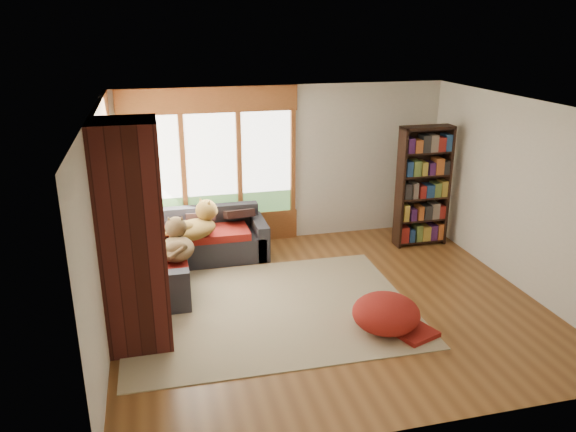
{
  "coord_description": "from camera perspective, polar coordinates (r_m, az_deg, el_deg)",
  "views": [
    {
      "loc": [
        -2.12,
        -6.34,
        3.56
      ],
      "look_at": [
        -0.32,
        0.92,
        0.95
      ],
      "focal_mm": 35.0,
      "sensor_mm": 36.0,
      "label": 1
    }
  ],
  "objects": [
    {
      "name": "dog_tan",
      "position": [
        8.38,
        -9.37,
        -0.47
      ],
      "size": [
        0.95,
        0.89,
        0.46
      ],
      "rotation": [
        0.0,
        0.0,
        0.64
      ],
      "color": "brown",
      "rests_on": "sectional_sofa"
    },
    {
      "name": "sectional_sofa",
      "position": [
        8.68,
        -11.81,
        -3.25
      ],
      "size": [
        2.2,
        2.2,
        0.8
      ],
      "rotation": [
        0.0,
        0.0,
        0.04
      ],
      "color": "#27272B",
      "rests_on": "ground"
    },
    {
      "name": "brick_chimney",
      "position": [
        6.41,
        -15.52,
        -2.15
      ],
      "size": [
        0.7,
        0.7,
        2.6
      ],
      "primitive_type": "cube",
      "color": "#471914",
      "rests_on": "ground"
    },
    {
      "name": "dog_brindle",
      "position": [
        7.78,
        -11.29,
        -2.33
      ],
      "size": [
        0.53,
        0.81,
        0.43
      ],
      "rotation": [
        0.0,
        0.0,
        1.5
      ],
      "color": "#3D2D1F",
      "rests_on": "sectional_sofa"
    },
    {
      "name": "windows_left",
      "position": [
        7.88,
        -17.72,
        2.02
      ],
      "size": [
        0.1,
        2.62,
        1.9
      ],
      "color": "#985326",
      "rests_on": "wall_left"
    },
    {
      "name": "throw_pillows",
      "position": [
        8.57,
        -11.45,
        -0.15
      ],
      "size": [
        1.98,
        1.68,
        0.45
      ],
      "color": "black",
      "rests_on": "sectional_sofa"
    },
    {
      "name": "wall_right",
      "position": [
        8.31,
        22.67,
        1.93
      ],
      "size": [
        0.04,
        5.0,
        2.6
      ],
      "primitive_type": "cube",
      "color": "silver",
      "rests_on": "ground"
    },
    {
      "name": "pouf",
      "position": [
        6.96,
        9.93,
        -9.62
      ],
      "size": [
        0.9,
        0.9,
        0.44
      ],
      "primitive_type": "ellipsoid",
      "rotation": [
        0.0,
        0.0,
        0.1
      ],
      "color": "maroon",
      "rests_on": "area_rug"
    },
    {
      "name": "wall_front",
      "position": [
        4.94,
        13.42,
        -8.59
      ],
      "size": [
        5.5,
        0.04,
        2.6
      ],
      "primitive_type": "cube",
      "color": "silver",
      "rests_on": "ground"
    },
    {
      "name": "roller_blind",
      "position": [
        8.59,
        -17.51,
        6.17
      ],
      "size": [
        0.03,
        0.72,
        0.9
      ],
      "primitive_type": "cube",
      "color": "gray",
      "rests_on": "wall_left"
    },
    {
      "name": "area_rug",
      "position": [
        7.41,
        -1.95,
        -9.42
      ],
      "size": [
        3.71,
        2.86,
        0.01
      ],
      "primitive_type": "cube",
      "rotation": [
        0.0,
        0.0,
        -0.01
      ],
      "color": "beige",
      "rests_on": "ground"
    },
    {
      "name": "ceiling",
      "position": [
        6.76,
        4.6,
        11.0
      ],
      "size": [
        5.5,
        5.5,
        0.0
      ],
      "primitive_type": "plane",
      "color": "white"
    },
    {
      "name": "floor",
      "position": [
        7.58,
        4.07,
        -8.85
      ],
      "size": [
        5.5,
        5.5,
        0.0
      ],
      "primitive_type": "plane",
      "color": "brown",
      "rests_on": "ground"
    },
    {
      "name": "wall_left",
      "position": [
        6.76,
        -18.43,
        -1.32
      ],
      "size": [
        0.04,
        5.0,
        2.6
      ],
      "primitive_type": "cube",
      "color": "silver",
      "rests_on": "ground"
    },
    {
      "name": "bookshelf",
      "position": [
        9.43,
        13.57,
        2.91
      ],
      "size": [
        0.85,
        0.28,
        1.99
      ],
      "color": "black",
      "rests_on": "ground"
    },
    {
      "name": "wall_back",
      "position": [
        9.37,
        -0.43,
        5.27
      ],
      "size": [
        5.5,
        0.04,
        2.6
      ],
      "primitive_type": "cube",
      "color": "silver",
      "rests_on": "ground"
    },
    {
      "name": "windows_back",
      "position": [
        9.13,
        -7.76,
        5.05
      ],
      "size": [
        2.82,
        0.1,
        1.9
      ],
      "color": "#985326",
      "rests_on": "wall_back"
    }
  ]
}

